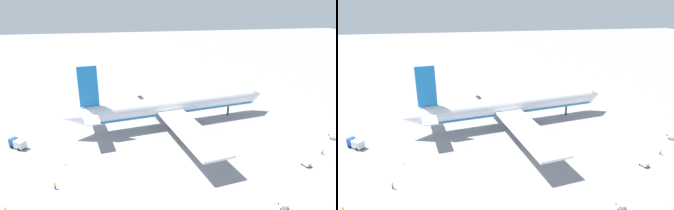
% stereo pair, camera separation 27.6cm
% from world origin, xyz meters
% --- Properties ---
extents(ground_plane, '(600.00, 600.00, 0.00)m').
position_xyz_m(ground_plane, '(0.00, 0.00, 0.00)').
color(ground_plane, gray).
extents(airliner, '(74.31, 74.59, 23.25)m').
position_xyz_m(airliner, '(-1.28, -0.17, 6.84)').
color(airliner, white).
rests_on(airliner, ground).
extents(service_truck_5, '(5.52, 5.02, 2.83)m').
position_xyz_m(service_truck_5, '(-50.68, -9.24, 1.56)').
color(service_truck_5, '#194CA5').
rests_on(service_truck_5, ground).
extents(service_van, '(3.52, 4.41, 1.97)m').
position_xyz_m(service_van, '(47.94, -21.47, 1.03)').
color(service_van, white).
rests_on(service_van, ground).
extents(baggage_cart_0, '(2.14, 3.07, 1.15)m').
position_xyz_m(baggage_cart_0, '(13.24, -48.87, 0.64)').
color(baggage_cart_0, gray).
rests_on(baggage_cart_0, ground).
extents(baggage_cart_1, '(2.12, 2.95, 1.32)m').
position_xyz_m(baggage_cart_1, '(28.66, -34.99, 0.73)').
color(baggage_cart_1, '#595B60').
rests_on(baggage_cart_1, ground).
extents(baggage_cart_2, '(2.96, 2.37, 0.40)m').
position_xyz_m(baggage_cart_2, '(31.41, 31.37, 0.26)').
color(baggage_cart_2, '#26598C').
rests_on(baggage_cart_2, ground).
extents(ground_worker_0, '(0.41, 0.41, 1.77)m').
position_xyz_m(ground_worker_0, '(-36.41, -32.55, 0.91)').
color(ground_worker_0, navy).
rests_on(ground_worker_0, ground).
extents(ground_worker_2, '(0.52, 0.52, 1.77)m').
position_xyz_m(ground_worker_2, '(-45.21, -39.44, 0.90)').
color(ground_worker_2, '#3F3F47').
rests_on(ground_worker_2, ground).
extents(ground_worker_5, '(0.51, 0.51, 1.77)m').
position_xyz_m(ground_worker_5, '(37.13, -30.22, 0.90)').
color(ground_worker_5, navy).
rests_on(ground_worker_5, ground).
extents(traffic_cone_0, '(0.36, 0.36, 0.55)m').
position_xyz_m(traffic_cone_0, '(-8.67, 44.38, 0.28)').
color(traffic_cone_0, orange).
rests_on(traffic_cone_0, ground).
extents(traffic_cone_1, '(0.36, 0.36, 0.55)m').
position_xyz_m(traffic_cone_1, '(-35.41, -21.97, 0.28)').
color(traffic_cone_1, orange).
rests_on(traffic_cone_1, ground).
extents(traffic_cone_2, '(0.36, 0.36, 0.55)m').
position_xyz_m(traffic_cone_2, '(-31.75, 41.03, 0.28)').
color(traffic_cone_2, orange).
rests_on(traffic_cone_2, ground).
extents(traffic_cone_3, '(0.36, 0.36, 0.55)m').
position_xyz_m(traffic_cone_3, '(38.76, 28.44, 0.28)').
color(traffic_cone_3, orange).
rests_on(traffic_cone_3, ground).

